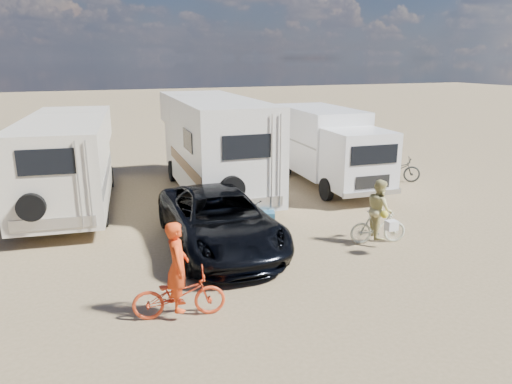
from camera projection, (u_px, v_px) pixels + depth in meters
name	position (u px, v px, depth m)	size (l,w,h in m)	color
ground	(314.00, 264.00, 11.50)	(140.00, 140.00, 0.00)	#927B57
rv_main	(214.00, 147.00, 17.06)	(2.59, 7.79, 3.45)	white
rv_left	(69.00, 163.00, 15.59)	(2.49, 7.67, 2.96)	beige
box_truck	(329.00, 148.00, 18.34)	(2.25, 6.45, 2.90)	white
dark_suv	(219.00, 219.00, 12.40)	(2.49, 5.40, 1.50)	black
bike_man	(179.00, 295.00, 9.06)	(0.61, 1.76, 0.92)	red
bike_woman	(378.00, 227.00, 12.71)	(0.43, 1.52, 0.91)	beige
rider_man	(178.00, 275.00, 8.95)	(0.64, 0.42, 1.74)	#E54115
rider_woman	(379.00, 215.00, 12.62)	(0.76, 0.60, 1.57)	tan
bike_parked	(396.00, 169.00, 19.09)	(0.67, 1.92, 1.01)	#282A28
cooler	(264.00, 219.00, 13.94)	(0.61, 0.44, 0.49)	#275C7E
crate	(278.00, 200.00, 16.11)	(0.44, 0.44, 0.35)	#836143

